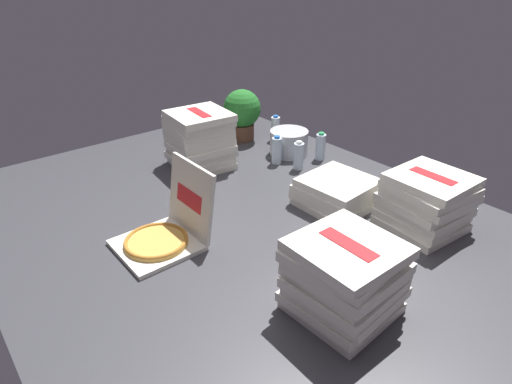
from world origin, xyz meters
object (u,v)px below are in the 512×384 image
Objects in this scene: pizza_stack_left_far at (200,140)px; potted_plant at (242,112)px; water_bottle_0 at (320,147)px; water_bottle_1 at (275,128)px; pizza_stack_left_mid at (335,192)px; pizza_stack_left_near at (426,202)px; open_pizza_box at (166,230)px; water_bottle_3 at (299,156)px; water_bottle_2 at (277,150)px; pizza_stack_center_far at (344,278)px; ice_bucket at (289,142)px.

potted_plant is at bearing 112.04° from pizza_stack_left_far.
water_bottle_1 is (-0.48, 0.00, 0.00)m from water_bottle_0.
pizza_stack_left_mid is at bearing 16.89° from pizza_stack_left_far.
pizza_stack_left_near is 1.08× the size of potted_plant.
potted_plant is at bearing -164.50° from water_bottle_0.
potted_plant reaches higher than open_pizza_box.
open_pizza_box reaches higher than water_bottle_3.
water_bottle_0 is 0.32m from water_bottle_2.
pizza_stack_center_far is 1.46m from water_bottle_2.
water_bottle_0 and water_bottle_2 have the same top height.
open_pizza_box reaches higher than water_bottle_2.
pizza_stack_left_mid is at bearing -23.64° from ice_bucket.
potted_plant reaches higher than water_bottle_2.
water_bottle_0 is at bearing 94.61° from water_bottle_3.
water_bottle_3 is at bearing 45.72° from pizza_stack_left_far.
pizza_stack_left_mid is 1.00m from pizza_stack_left_far.
potted_plant is at bearing 178.38° from pizza_stack_left_near.
pizza_stack_left_near reaches higher than ice_bucket.
water_bottle_2 reaches higher than pizza_stack_left_mid.
water_bottle_3 is at bearing -4.24° from potted_plant.
potted_plant is (-1.16, 0.24, 0.13)m from pizza_stack_left_mid.
pizza_stack_left_far is 0.84m from water_bottle_0.
pizza_stack_left_near is at bearing 2.79° from water_bottle_2.
water_bottle_1 is at bearing 154.53° from water_bottle_3.
open_pizza_box is 1.53m from water_bottle_1.
water_bottle_0 is (0.21, 0.11, 0.01)m from ice_bucket.
pizza_stack_left_far reaches higher than ice_bucket.
pizza_stack_center_far is at bearing -37.14° from water_bottle_3.
potted_plant reaches higher than ice_bucket.
water_bottle_2 is at bearing -40.63° from water_bottle_1.
ice_bucket is 1.38× the size of water_bottle_0.
pizza_stack_left_far is at bearing -125.02° from water_bottle_2.
pizza_stack_left_far is 2.18× the size of water_bottle_0.
potted_plant reaches higher than pizza_stack_left_far.
ice_bucket is 1.38× the size of water_bottle_1.
water_bottle_3 is at bearing 142.86° from pizza_stack_center_far.
pizza_stack_left_far is 1.05× the size of pizza_stack_center_far.
potted_plant is at bearing 175.76° from water_bottle_3.
pizza_stack_left_near is 1.02× the size of pizza_stack_center_far.
ice_bucket is at bearing 68.74° from pizza_stack_left_far.
water_bottle_0 is 1.00× the size of water_bottle_1.
open_pizza_box reaches higher than pizza_stack_center_far.
pizza_stack_left_near is 2.12× the size of water_bottle_0.
water_bottle_2 is (-1.09, -0.05, -0.05)m from pizza_stack_left_near.
pizza_stack_left_mid is 1.00× the size of pizza_stack_center_far.
water_bottle_1 and water_bottle_3 have the same top height.
water_bottle_3 is (0.46, 0.47, -0.10)m from pizza_stack_left_far.
potted_plant is (-0.68, 0.05, 0.13)m from water_bottle_3.
pizza_stack_left_mid is (0.28, 0.93, 0.01)m from open_pizza_box.
water_bottle_0 is at bearing 26.59° from ice_bucket.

